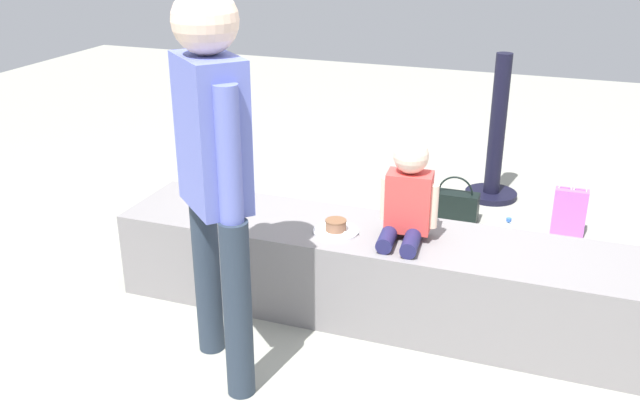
% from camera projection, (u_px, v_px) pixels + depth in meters
% --- Properties ---
extents(ground_plane, '(12.00, 12.00, 0.00)m').
position_uv_depth(ground_plane, '(382.00, 313.00, 3.56)').
color(ground_plane, gray).
extents(concrete_ledge, '(2.66, 0.54, 0.44)m').
position_uv_depth(concrete_ledge, '(383.00, 274.00, 3.48)').
color(concrete_ledge, gray).
rests_on(concrete_ledge, ground_plane).
extents(child_seated, '(0.28, 0.32, 0.48)m').
position_uv_depth(child_seated, '(408.00, 196.00, 3.26)').
color(child_seated, '#20204F').
rests_on(child_seated, concrete_ledge).
extents(adult_standing, '(0.39, 0.37, 1.63)m').
position_uv_depth(adult_standing, '(213.00, 158.00, 2.75)').
color(adult_standing, '#263140').
rests_on(adult_standing, ground_plane).
extents(cake_plate, '(0.22, 0.22, 0.06)m').
position_uv_depth(cake_plate, '(336.00, 228.00, 3.40)').
color(cake_plate, white).
rests_on(cake_plate, concrete_ledge).
extents(gift_bag, '(0.20, 0.08, 0.34)m').
position_uv_depth(gift_bag, '(569.00, 212.00, 4.36)').
color(gift_bag, '#B259BF').
rests_on(gift_bag, ground_plane).
extents(railing_post, '(0.36, 0.36, 1.01)m').
position_uv_depth(railing_post, '(496.00, 147.00, 4.86)').
color(railing_post, black).
rests_on(railing_post, ground_plane).
extents(water_bottle_near_gift, '(0.07, 0.07, 0.24)m').
position_uv_depth(water_bottle_near_gift, '(507.00, 238.00, 4.12)').
color(water_bottle_near_gift, silver).
rests_on(water_bottle_near_gift, ground_plane).
extents(water_bottle_far_side, '(0.07, 0.07, 0.19)m').
position_uv_depth(water_bottle_far_side, '(409.00, 221.00, 4.39)').
color(water_bottle_far_side, silver).
rests_on(water_bottle_far_side, ground_plane).
extents(party_cup_red, '(0.08, 0.08, 0.11)m').
position_uv_depth(party_cup_red, '(345.00, 231.00, 4.33)').
color(party_cup_red, red).
rests_on(party_cup_red, ground_plane).
extents(cake_box_white, '(0.28, 0.28, 0.10)m').
position_uv_depth(cake_box_white, '(426.00, 269.00, 3.89)').
color(cake_box_white, white).
rests_on(cake_box_white, ground_plane).
extents(handbag_black_leather, '(0.31, 0.12, 0.30)m').
position_uv_depth(handbag_black_leather, '(454.00, 206.00, 4.59)').
color(handbag_black_leather, black).
rests_on(handbag_black_leather, ground_plane).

